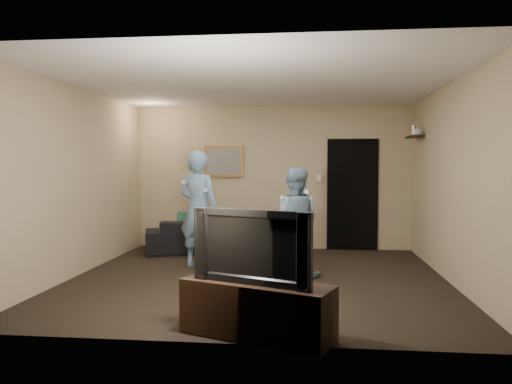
# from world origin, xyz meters

# --- Properties ---
(ground) EXTENTS (5.00, 5.00, 0.00)m
(ground) POSITION_xyz_m (0.00, 0.00, 0.00)
(ground) COLOR black
(ground) RESTS_ON ground
(ceiling) EXTENTS (5.00, 5.00, 0.04)m
(ceiling) POSITION_xyz_m (0.00, 0.00, 2.60)
(ceiling) COLOR silver
(ceiling) RESTS_ON wall_back
(wall_back) EXTENTS (5.00, 0.04, 2.60)m
(wall_back) POSITION_xyz_m (0.00, 2.50, 1.30)
(wall_back) COLOR tan
(wall_back) RESTS_ON ground
(wall_front) EXTENTS (5.00, 0.04, 2.60)m
(wall_front) POSITION_xyz_m (0.00, -2.50, 1.30)
(wall_front) COLOR tan
(wall_front) RESTS_ON ground
(wall_left) EXTENTS (0.04, 5.00, 2.60)m
(wall_left) POSITION_xyz_m (-2.50, 0.00, 1.30)
(wall_left) COLOR tan
(wall_left) RESTS_ON ground
(wall_right) EXTENTS (0.04, 5.00, 2.60)m
(wall_right) POSITION_xyz_m (2.50, 0.00, 1.30)
(wall_right) COLOR tan
(wall_right) RESTS_ON ground
(sofa) EXTENTS (2.12, 1.35, 0.58)m
(sofa) POSITION_xyz_m (-1.19, 1.97, 0.29)
(sofa) COLOR black
(sofa) RESTS_ON ground
(throw_pillow) EXTENTS (0.45, 0.15, 0.45)m
(throw_pillow) POSITION_xyz_m (-1.42, 1.97, 0.48)
(throw_pillow) COLOR #1B513D
(throw_pillow) RESTS_ON sofa
(painting_frame) EXTENTS (0.72, 0.05, 0.57)m
(painting_frame) POSITION_xyz_m (-0.90, 2.48, 1.60)
(painting_frame) COLOR olive
(painting_frame) RESTS_ON wall_back
(painting_canvas) EXTENTS (0.62, 0.01, 0.47)m
(painting_canvas) POSITION_xyz_m (-0.90, 2.45, 1.60)
(painting_canvas) COLOR slate
(painting_canvas) RESTS_ON painting_frame
(doorway) EXTENTS (0.90, 0.06, 2.00)m
(doorway) POSITION_xyz_m (1.45, 2.47, 1.00)
(doorway) COLOR black
(doorway) RESTS_ON ground
(light_switch) EXTENTS (0.08, 0.02, 0.12)m
(light_switch) POSITION_xyz_m (0.85, 2.48, 1.30)
(light_switch) COLOR silver
(light_switch) RESTS_ON wall_back
(wall_shelf) EXTENTS (0.20, 0.60, 0.03)m
(wall_shelf) POSITION_xyz_m (2.39, 1.80, 1.99)
(wall_shelf) COLOR black
(wall_shelf) RESTS_ON wall_right
(shelf_vase) EXTENTS (0.15, 0.15, 0.15)m
(shelf_vase) POSITION_xyz_m (2.39, 1.57, 2.08)
(shelf_vase) COLOR silver
(shelf_vase) RESTS_ON wall_shelf
(shelf_figurine) EXTENTS (0.06, 0.06, 0.18)m
(shelf_figurine) POSITION_xyz_m (2.39, 1.88, 2.09)
(shelf_figurine) COLOR silver
(shelf_figurine) RESTS_ON wall_shelf
(tv_console) EXTENTS (1.43, 0.91, 0.49)m
(tv_console) POSITION_xyz_m (0.23, -2.32, 0.25)
(tv_console) COLOR black
(tv_console) RESTS_ON ground
(television) EXTENTS (1.10, 0.56, 0.65)m
(television) POSITION_xyz_m (0.23, -2.32, 0.82)
(television) COLOR black
(television) RESTS_ON tv_console
(wii_player_left) EXTENTS (0.73, 0.58, 1.74)m
(wii_player_left) POSITION_xyz_m (-0.96, 0.63, 0.87)
(wii_player_left) COLOR #6A92B8
(wii_player_left) RESTS_ON ground
(wii_player_right) EXTENTS (0.80, 0.66, 1.50)m
(wii_player_right) POSITION_xyz_m (0.48, 0.19, 0.75)
(wii_player_right) COLOR #80A2BB
(wii_player_right) RESTS_ON ground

